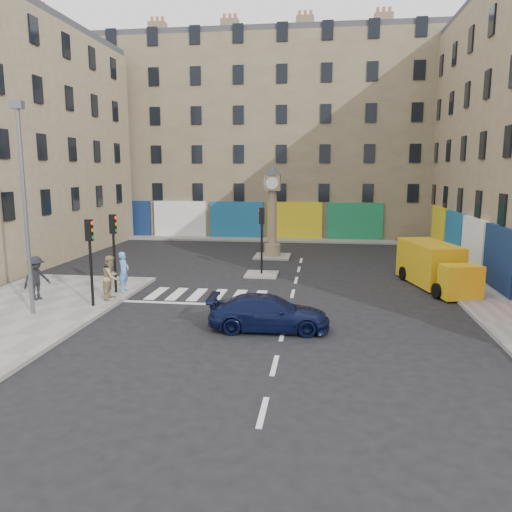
% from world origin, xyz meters
% --- Properties ---
extents(ground, '(120.00, 120.00, 0.00)m').
position_xyz_m(ground, '(0.00, 0.00, 0.00)').
color(ground, black).
rests_on(ground, ground).
extents(sidewalk_left, '(7.00, 16.00, 0.15)m').
position_xyz_m(sidewalk_left, '(-11.00, -2.00, 0.07)').
color(sidewalk_left, gray).
rests_on(sidewalk_left, ground).
extents(sidewalk_right, '(2.60, 30.00, 0.15)m').
position_xyz_m(sidewalk_right, '(8.70, 10.00, 0.07)').
color(sidewalk_right, gray).
rests_on(sidewalk_right, ground).
extents(sidewalk_far, '(32.00, 2.40, 0.15)m').
position_xyz_m(sidewalk_far, '(-4.00, 22.20, 0.07)').
color(sidewalk_far, gray).
rests_on(sidewalk_far, ground).
extents(island_near, '(1.80, 1.80, 0.12)m').
position_xyz_m(island_near, '(-2.00, 8.00, 0.06)').
color(island_near, gray).
rests_on(island_near, ground).
extents(island_far, '(2.40, 2.40, 0.12)m').
position_xyz_m(island_far, '(-2.00, 14.00, 0.06)').
color(island_far, gray).
rests_on(island_far, ground).
extents(building_far, '(32.00, 10.00, 17.00)m').
position_xyz_m(building_far, '(-4.00, 28.00, 8.50)').
color(building_far, '#847758').
rests_on(building_far, ground).
extents(building_left, '(8.00, 20.00, 15.00)m').
position_xyz_m(building_left, '(-19.00, 12.00, 7.50)').
color(building_left, '#998664').
rests_on(building_left, ground).
extents(traffic_light_left_near, '(0.28, 0.22, 3.70)m').
position_xyz_m(traffic_light_left_near, '(-8.30, 0.20, 2.62)').
color(traffic_light_left_near, black).
rests_on(traffic_light_left_near, sidewalk_left).
extents(traffic_light_left_far, '(0.28, 0.22, 3.70)m').
position_xyz_m(traffic_light_left_far, '(-8.30, 2.60, 2.62)').
color(traffic_light_left_far, black).
rests_on(traffic_light_left_far, sidewalk_left).
extents(traffic_light_island, '(0.28, 0.22, 3.70)m').
position_xyz_m(traffic_light_island, '(-2.00, 8.00, 2.59)').
color(traffic_light_island, black).
rests_on(traffic_light_island, island_near).
extents(lamp_post, '(0.50, 0.25, 8.30)m').
position_xyz_m(lamp_post, '(-10.20, -1.20, 4.79)').
color(lamp_post, '#595B60').
rests_on(lamp_post, sidewalk_left).
extents(clock_pillar, '(1.20, 1.20, 6.10)m').
position_xyz_m(clock_pillar, '(-2.00, 14.00, 3.55)').
color(clock_pillar, '#998664').
rests_on(clock_pillar, island_far).
extents(navy_sedan, '(4.56, 2.02, 1.30)m').
position_xyz_m(navy_sedan, '(-0.55, -1.58, 0.65)').
color(navy_sedan, black).
rests_on(navy_sedan, ground).
extents(yellow_van, '(3.13, 6.25, 2.18)m').
position_xyz_m(yellow_van, '(7.01, 6.42, 1.08)').
color(yellow_van, gold).
rests_on(yellow_van, ground).
extents(pedestrian_blue, '(0.48, 0.71, 1.89)m').
position_xyz_m(pedestrian_blue, '(-8.00, 2.91, 1.10)').
color(pedestrian_blue, '#6196DF').
rests_on(pedestrian_blue, sidewalk_left).
extents(pedestrian_tan, '(0.76, 0.97, 1.97)m').
position_xyz_m(pedestrian_tan, '(-8.00, 1.45, 1.14)').
color(pedestrian_tan, '#9C8B60').
rests_on(pedestrian_tan, sidewalk_left).
extents(pedestrian_dark, '(1.17, 1.45, 1.97)m').
position_xyz_m(pedestrian_dark, '(-11.21, 0.82, 1.13)').
color(pedestrian_dark, black).
rests_on(pedestrian_dark, sidewalk_left).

